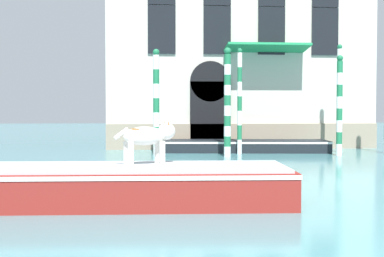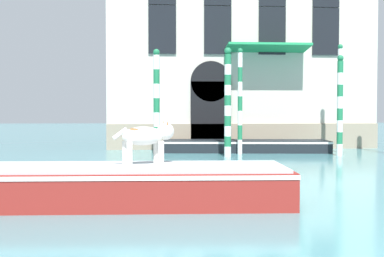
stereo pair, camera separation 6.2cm
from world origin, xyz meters
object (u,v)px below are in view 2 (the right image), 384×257
(mooring_pole_0, at_px, (228,102))
(mooring_pole_5, at_px, (340,105))
(boat_foreground, at_px, (120,184))
(mooring_pole_1, at_px, (340,98))
(dog_on_deck, at_px, (148,137))
(boat_moored_near_palazzo, at_px, (246,146))
(mooring_pole_4, at_px, (157,102))
(mooring_pole_3, at_px, (240,101))

(mooring_pole_0, relative_size, mooring_pole_5, 1.06)
(mooring_pole_0, height_order, mooring_pole_5, mooring_pole_0)
(boat_foreground, xyz_separation_m, mooring_pole_1, (8.57, 11.41, 1.87))
(dog_on_deck, bearing_deg, boat_moored_near_palazzo, 49.65)
(boat_moored_near_palazzo, xyz_separation_m, mooring_pole_4, (-3.78, -1.34, 1.84))
(boat_moored_near_palazzo, bearing_deg, mooring_pole_3, -105.55)
(dog_on_deck, xyz_separation_m, mooring_pole_1, (8.04, 11.26, 0.97))
(dog_on_deck, bearing_deg, mooring_pole_4, 67.03)
(boat_foreground, xyz_separation_m, mooring_pole_4, (0.90, 10.60, 1.70))
(boat_moored_near_palazzo, bearing_deg, mooring_pole_4, -154.15)
(boat_moored_near_palazzo, distance_m, mooring_pole_1, 4.40)
(mooring_pole_0, xyz_separation_m, mooring_pole_5, (4.39, 0.03, -0.13))
(dog_on_deck, xyz_separation_m, mooring_pole_3, (3.72, 10.69, 0.83))
(mooring_pole_0, distance_m, mooring_pole_4, 2.81)
(mooring_pole_0, relative_size, mooring_pole_4, 1.00)
(boat_moored_near_palazzo, height_order, mooring_pole_0, mooring_pole_0)
(mooring_pole_4, bearing_deg, mooring_pole_0, -17.41)
(mooring_pole_3, distance_m, mooring_pole_5, 3.88)
(mooring_pole_5, bearing_deg, mooring_pole_4, 173.47)
(mooring_pole_1, bearing_deg, mooring_pole_0, -161.61)
(boat_foreground, relative_size, dog_on_deck, 5.48)
(mooring_pole_4, bearing_deg, mooring_pole_1, 6.08)
(mooring_pole_0, bearing_deg, dog_on_deck, -107.64)
(mooring_pole_0, bearing_deg, boat_moored_near_palazzo, 63.18)
(mooring_pole_3, distance_m, mooring_pole_4, 3.35)
(mooring_pole_1, height_order, mooring_pole_4, mooring_pole_1)
(boat_foreground, xyz_separation_m, mooring_pole_5, (7.97, 9.79, 1.57))
(dog_on_deck, distance_m, mooring_pole_0, 10.10)
(mooring_pole_3, bearing_deg, mooring_pole_0, -121.28)
(boat_foreground, distance_m, mooring_pole_5, 12.72)
(boat_foreground, distance_m, mooring_pole_3, 11.78)
(boat_moored_near_palazzo, height_order, mooring_pole_3, mooring_pole_3)
(boat_foreground, relative_size, mooring_pole_1, 1.47)
(mooring_pole_1, distance_m, mooring_pole_4, 7.71)
(dog_on_deck, xyz_separation_m, boat_moored_near_palazzo, (4.15, 11.78, -1.05))
(dog_on_deck, height_order, mooring_pole_0, mooring_pole_0)
(boat_moored_near_palazzo, relative_size, mooring_pole_3, 1.68)
(mooring_pole_4, relative_size, mooring_pole_5, 1.07)
(mooring_pole_3, height_order, mooring_pole_5, mooring_pole_3)
(boat_moored_near_palazzo, xyz_separation_m, mooring_pole_3, (-0.44, -1.08, 1.88))
(mooring_pole_4, height_order, mooring_pole_5, mooring_pole_4)
(dog_on_deck, relative_size, mooring_pole_4, 0.29)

